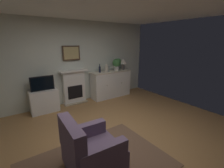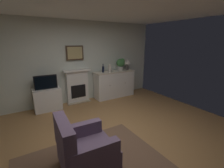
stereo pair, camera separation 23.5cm
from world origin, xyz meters
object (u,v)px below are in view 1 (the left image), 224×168
(armchair, at_px, (90,151))
(vase_decorative, at_px, (106,68))
(tv_set, at_px, (42,83))
(potted_plant_small, at_px, (117,63))
(table_lamp, at_px, (123,62))
(fireplace_unit, at_px, (74,87))
(wine_glass_left, at_px, (109,68))
(wine_glass_right, at_px, (114,67))
(sideboard_cabinet, at_px, (111,84))
(wine_bottle, at_px, (100,69))
(tv_cabinet, at_px, (44,101))
(wine_glass_center, at_px, (112,68))
(framed_picture, at_px, (71,53))

(armchair, bearing_deg, vase_decorative, 52.70)
(tv_set, xyz_separation_m, potted_plant_small, (2.60, 0.05, 0.35))
(table_lamp, bearing_deg, fireplace_unit, 174.61)
(potted_plant_small, relative_size, armchair, 0.47)
(wine_glass_left, height_order, wine_glass_right, same)
(fireplace_unit, height_order, sideboard_cabinet, fireplace_unit)
(fireplace_unit, distance_m, vase_decorative, 1.25)
(table_lamp, bearing_deg, sideboard_cabinet, -180.00)
(table_lamp, height_order, potted_plant_small, potted_plant_small)
(sideboard_cabinet, relative_size, vase_decorative, 5.27)
(table_lamp, xyz_separation_m, tv_set, (-2.85, -0.01, -0.37))
(wine_bottle, relative_size, vase_decorative, 1.03)
(tv_cabinet, bearing_deg, sideboard_cabinet, -0.37)
(wine_glass_center, height_order, vase_decorative, vase_decorative)
(tv_cabinet, relative_size, potted_plant_small, 1.74)
(wine_glass_right, bearing_deg, fireplace_unit, 172.95)
(framed_picture, distance_m, potted_plant_small, 1.69)
(framed_picture, xyz_separation_m, wine_glass_center, (1.36, -0.24, -0.55))
(wine_glass_right, bearing_deg, armchair, -131.50)
(sideboard_cabinet, distance_m, tv_cabinet, 2.31)
(armchair, bearing_deg, wine_glass_left, 51.46)
(sideboard_cabinet, distance_m, wine_bottle, 0.72)
(wine_bottle, height_order, wine_glass_right, wine_bottle)
(sideboard_cabinet, height_order, wine_glass_right, wine_glass_right)
(wine_glass_center, bearing_deg, wine_bottle, 173.73)
(sideboard_cabinet, relative_size, tv_cabinet, 1.98)
(tv_set, bearing_deg, vase_decorative, -1.15)
(sideboard_cabinet, bearing_deg, wine_glass_right, -1.98)
(fireplace_unit, xyz_separation_m, wine_glass_left, (1.25, -0.16, 0.52))
(sideboard_cabinet, xyz_separation_m, armchair, (-2.23, -2.70, -0.09))
(fireplace_unit, distance_m, tv_cabinet, 1.01)
(wine_bottle, relative_size, wine_glass_center, 1.76)
(table_lamp, distance_m, tv_cabinet, 2.99)
(fireplace_unit, relative_size, potted_plant_small, 2.56)
(wine_glass_center, bearing_deg, fireplace_unit, 171.76)
(framed_picture, relative_size, wine_glass_center, 3.33)
(fireplace_unit, bearing_deg, wine_glass_right, -7.05)
(fireplace_unit, relative_size, table_lamp, 2.75)
(sideboard_cabinet, distance_m, wine_glass_left, 0.60)
(table_lamp, distance_m, potted_plant_small, 0.26)
(vase_decorative, bearing_deg, wine_glass_center, 6.66)
(table_lamp, height_order, wine_glass_left, table_lamp)
(wine_glass_left, bearing_deg, table_lamp, -1.51)
(tv_set, bearing_deg, fireplace_unit, 10.77)
(wine_bottle, bearing_deg, vase_decorative, -20.57)
(wine_glass_left, height_order, vase_decorative, vase_decorative)
(wine_glass_right, height_order, vase_decorative, vase_decorative)
(tv_set, bearing_deg, wine_glass_right, 0.07)
(fireplace_unit, relative_size, vase_decorative, 3.91)
(vase_decorative, bearing_deg, sideboard_cabinet, 12.92)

